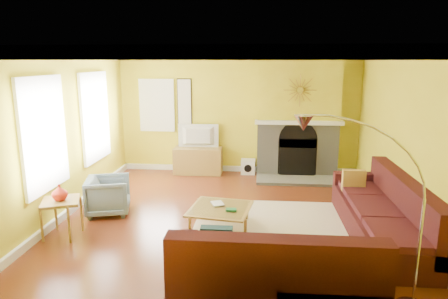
# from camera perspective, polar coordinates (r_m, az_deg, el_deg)

# --- Properties ---
(floor) EXTENTS (5.50, 6.00, 0.02)m
(floor) POSITION_cam_1_polar(r_m,az_deg,el_deg) (6.71, 0.58, -10.05)
(floor) COLOR maroon
(floor) RESTS_ON ground
(ceiling) EXTENTS (5.50, 6.00, 0.02)m
(ceiling) POSITION_cam_1_polar(r_m,az_deg,el_deg) (6.19, 0.64, 13.85)
(ceiling) COLOR white
(ceiling) RESTS_ON ground
(wall_back) EXTENTS (5.50, 0.02, 2.70)m
(wall_back) POSITION_cam_1_polar(r_m,az_deg,el_deg) (9.28, 2.05, 5.02)
(wall_back) COLOR yellow
(wall_back) RESTS_ON ground
(wall_front) EXTENTS (5.50, 0.02, 2.70)m
(wall_front) POSITION_cam_1_polar(r_m,az_deg,el_deg) (3.43, -3.33, -8.39)
(wall_front) COLOR yellow
(wall_front) RESTS_ON ground
(wall_left) EXTENTS (0.02, 6.00, 2.70)m
(wall_left) POSITION_cam_1_polar(r_m,az_deg,el_deg) (7.08, -22.28, 1.69)
(wall_left) COLOR yellow
(wall_left) RESTS_ON ground
(wall_right) EXTENTS (0.02, 6.00, 2.70)m
(wall_right) POSITION_cam_1_polar(r_m,az_deg,el_deg) (6.70, 24.88, 0.88)
(wall_right) COLOR yellow
(wall_right) RESTS_ON ground
(baseboard) EXTENTS (5.50, 6.00, 0.12)m
(baseboard) POSITION_cam_1_polar(r_m,az_deg,el_deg) (6.68, 0.58, -9.50)
(baseboard) COLOR white
(baseboard) RESTS_ON floor
(crown_molding) EXTENTS (5.50, 6.00, 0.12)m
(crown_molding) POSITION_cam_1_polar(r_m,az_deg,el_deg) (6.19, 0.64, 13.21)
(crown_molding) COLOR white
(crown_molding) RESTS_ON ceiling
(window_left_near) EXTENTS (0.06, 1.22, 1.72)m
(window_left_near) POSITION_cam_1_polar(r_m,az_deg,el_deg) (8.20, -18.02, 4.46)
(window_left_near) COLOR white
(window_left_near) RESTS_ON wall_left
(window_left_far) EXTENTS (0.06, 1.22, 1.72)m
(window_left_far) POSITION_cam_1_polar(r_m,az_deg,el_deg) (6.51, -24.45, 1.97)
(window_left_far) COLOR white
(window_left_far) RESTS_ON wall_left
(window_back) EXTENTS (0.82, 0.06, 1.22)m
(window_back) POSITION_cam_1_polar(r_m,az_deg,el_deg) (9.49, -9.55, 6.24)
(window_back) COLOR white
(window_back) RESTS_ON wall_back
(wall_art) EXTENTS (0.34, 0.04, 1.14)m
(wall_art) POSITION_cam_1_polar(r_m,az_deg,el_deg) (9.36, -5.67, 6.57)
(wall_art) COLOR white
(wall_art) RESTS_ON wall_back
(fireplace) EXTENTS (1.80, 0.40, 2.70)m
(fireplace) POSITION_cam_1_polar(r_m,az_deg,el_deg) (9.10, 10.53, 4.67)
(fireplace) COLOR gray
(fireplace) RESTS_ON floor
(mantel) EXTENTS (1.92, 0.22, 0.08)m
(mantel) POSITION_cam_1_polar(r_m,az_deg,el_deg) (8.88, 10.65, 3.81)
(mantel) COLOR white
(mantel) RESTS_ON fireplace
(hearth) EXTENTS (1.80, 0.70, 0.06)m
(hearth) POSITION_cam_1_polar(r_m,az_deg,el_deg) (8.84, 10.51, -4.33)
(hearth) COLOR gray
(hearth) RESTS_ON floor
(sunburst) EXTENTS (0.70, 0.04, 0.70)m
(sunburst) POSITION_cam_1_polar(r_m,az_deg,el_deg) (8.81, 10.83, 8.32)
(sunburst) COLOR olive
(sunburst) RESTS_ON fireplace
(rug) EXTENTS (2.40, 1.80, 0.02)m
(rug) POSITION_cam_1_polar(r_m,az_deg,el_deg) (6.72, 6.51, -9.96)
(rug) COLOR beige
(rug) RESTS_ON floor
(sectional_sofa) EXTENTS (3.17, 3.68, 0.90)m
(sectional_sofa) POSITION_cam_1_polar(r_m,az_deg,el_deg) (5.76, 11.68, -9.31)
(sectional_sofa) COLOR #401417
(sectional_sofa) RESTS_ON floor
(coffee_table) EXTENTS (1.03, 1.03, 0.36)m
(coffee_table) POSITION_cam_1_polar(r_m,az_deg,el_deg) (6.30, -0.56, -9.76)
(coffee_table) COLOR white
(coffee_table) RESTS_ON floor
(media_console) EXTENTS (1.10, 0.50, 0.61)m
(media_console) POSITION_cam_1_polar(r_m,az_deg,el_deg) (9.29, -3.71, -1.56)
(media_console) COLOR olive
(media_console) RESTS_ON floor
(tv) EXTENTS (0.93, 0.15, 0.54)m
(tv) POSITION_cam_1_polar(r_m,az_deg,el_deg) (9.17, -3.76, 1.90)
(tv) COLOR black
(tv) RESTS_ON media_console
(subwoofer) EXTENTS (0.33, 0.33, 0.33)m
(subwoofer) POSITION_cam_1_polar(r_m,az_deg,el_deg) (9.30, 3.47, -2.44)
(subwoofer) COLOR white
(subwoofer) RESTS_ON floor
(armchair) EXTENTS (0.86, 0.85, 0.64)m
(armchair) POSITION_cam_1_polar(r_m,az_deg,el_deg) (7.13, -16.20, -6.32)
(armchair) COLOR slate
(armchair) RESTS_ON floor
(side_table) EXTENTS (0.67, 0.67, 0.57)m
(side_table) POSITION_cam_1_polar(r_m,az_deg,el_deg) (6.48, -22.12, -9.08)
(side_table) COLOR olive
(side_table) RESTS_ON floor
(vase) EXTENTS (0.29, 0.29, 0.24)m
(vase) POSITION_cam_1_polar(r_m,az_deg,el_deg) (6.34, -22.43, -5.68)
(vase) COLOR red
(vase) RESTS_ON side_table
(book) EXTENTS (0.25, 0.29, 0.02)m
(book) POSITION_cam_1_polar(r_m,az_deg,el_deg) (6.33, -1.71, -7.81)
(book) COLOR white
(book) RESTS_ON coffee_table
(arc_lamp) EXTENTS (1.31, 0.36, 2.05)m
(arc_lamp) POSITION_cam_1_polar(r_m,az_deg,el_deg) (4.32, 19.50, -9.18)
(arc_lamp) COLOR silver
(arc_lamp) RESTS_ON floor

